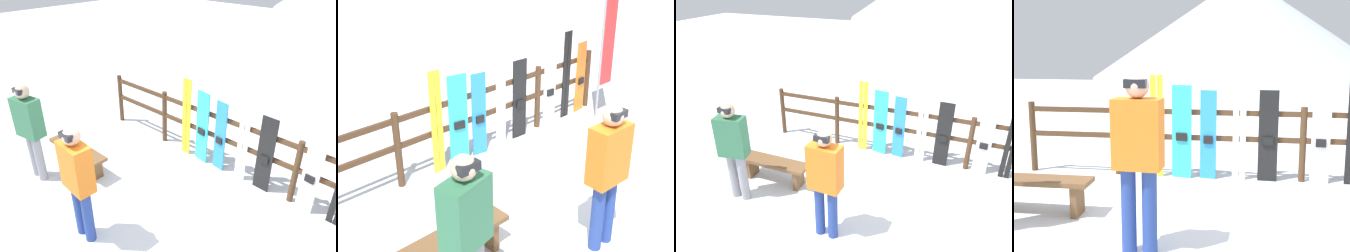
{
  "view_description": "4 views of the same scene",
  "coord_description": "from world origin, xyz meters",
  "views": [
    {
      "loc": [
        2.78,
        -2.36,
        3.67
      ],
      "look_at": [
        -0.49,
        1.17,
        1.05
      ],
      "focal_mm": 35.0,
      "sensor_mm": 36.0,
      "label": 1
    },
    {
      "loc": [
        -4.28,
        -3.05,
        3.63
      ],
      "look_at": [
        -0.29,
        1.1,
        0.9
      ],
      "focal_mm": 50.0,
      "sensor_mm": 36.0,
      "label": 2
    },
    {
      "loc": [
        1.27,
        -4.05,
        3.7
      ],
      "look_at": [
        -0.92,
        1.26,
        0.89
      ],
      "focal_mm": 35.0,
      "sensor_mm": 36.0,
      "label": 3
    },
    {
      "loc": [
        0.65,
        -4.91,
        2.07
      ],
      "look_at": [
        -0.25,
        1.09,
        0.98
      ],
      "focal_mm": 50.0,
      "sensor_mm": 36.0,
      "label": 4
    }
  ],
  "objects": [
    {
      "name": "fence",
      "position": [
        0.0,
        2.07,
        0.68
      ],
      "size": [
        5.77,
        0.1,
        1.13
      ],
      "color": "#4C331E",
      "rests_on": "ground"
    },
    {
      "name": "ski_pair_white",
      "position": [
        0.48,
        2.01,
        0.87
      ],
      "size": [
        0.2,
        0.02,
        1.74
      ],
      "color": "white",
      "rests_on": "ground"
    },
    {
      "name": "snowboard_white",
      "position": [
        1.67,
        2.01,
        0.68
      ],
      "size": [
        0.27,
        0.08,
        1.36
      ],
      "color": "white",
      "rests_on": "ground"
    },
    {
      "name": "bench",
      "position": [
        -1.91,
        0.24,
        0.33
      ],
      "size": [
        1.36,
        0.36,
        0.45
      ],
      "color": "brown",
      "rests_on": "ground"
    },
    {
      "name": "person_orange",
      "position": [
        -0.42,
        -0.64,
        1.03
      ],
      "size": [
        0.48,
        0.28,
        1.78
      ],
      "color": "navy",
      "rests_on": "ground"
    },
    {
      "name": "snowboard_black_stripe",
      "position": [
        0.91,
        2.01,
        0.68
      ],
      "size": [
        0.29,
        0.07,
        1.38
      ],
      "color": "black",
      "rests_on": "ground"
    },
    {
      "name": "snowboard_blue",
      "position": [
        0.01,
        2.01,
        0.68
      ],
      "size": [
        0.25,
        0.08,
        1.36
      ],
      "color": "#288CE0",
      "rests_on": "ground"
    },
    {
      "name": "snowboard_cyan",
      "position": [
        -0.39,
        2.01,
        0.71
      ],
      "size": [
        0.31,
        0.1,
        1.43
      ],
      "color": "#2DBFCC",
      "rests_on": "ground"
    },
    {
      "name": "ski_pair_yellow",
      "position": [
        -0.78,
        2.01,
        0.79
      ],
      "size": [
        0.2,
        0.02,
        1.58
      ],
      "color": "yellow",
      "rests_on": "ground"
    },
    {
      "name": "person_plaid_green",
      "position": [
        -2.21,
        -0.4,
        1.03
      ],
      "size": [
        0.52,
        0.35,
        1.78
      ],
      "color": "gray",
      "rests_on": "ground"
    },
    {
      "name": "ground_plane",
      "position": [
        0.0,
        0.0,
        0.0
      ],
      "size": [
        40.0,
        40.0,
        0.0
      ],
      "primitive_type": "plane",
      "color": "white"
    },
    {
      "name": "ski_pair_black",
      "position": [
        2.12,
        2.01,
        0.82
      ],
      "size": [
        0.2,
        0.02,
        1.63
      ],
      "color": "black",
      "rests_on": "ground"
    }
  ]
}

